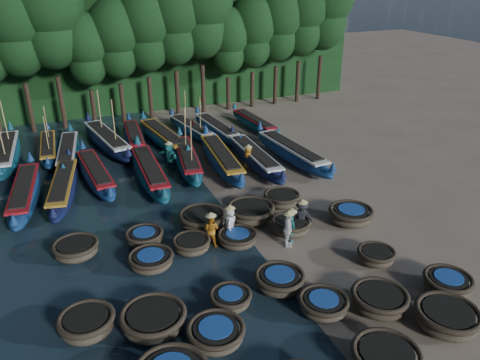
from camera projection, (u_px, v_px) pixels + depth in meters
name	position (u px, v px, depth m)	size (l,w,h in m)	color
ground	(243.00, 232.00, 22.49)	(120.00, 120.00, 0.00)	#7E6F5C
foliage_wall	(137.00, 51.00, 40.12)	(40.00, 3.00, 10.00)	black
coracle_3	(386.00, 358.00, 14.74)	(2.63, 2.63, 0.74)	brown
coracle_4	(447.00, 318.00, 16.35)	(2.30, 2.30, 0.82)	brown
coracle_6	(216.00, 333.00, 15.75)	(2.02, 2.02, 0.69)	brown
coracle_7	(323.00, 304.00, 17.12)	(2.24, 2.24, 0.67)	brown
coracle_8	(380.00, 300.00, 17.24)	(2.53, 2.53, 0.78)	brown
coracle_9	(448.00, 283.00, 18.22)	(1.93, 1.93, 0.73)	brown
coracle_10	(87.00, 324.00, 16.10)	(2.34, 2.34, 0.80)	brown
coracle_11	(154.00, 319.00, 16.30)	(2.64, 2.64, 0.79)	brown
coracle_12	(231.00, 299.00, 17.43)	(1.86, 1.86, 0.65)	brown
coracle_13	(280.00, 280.00, 18.38)	(2.45, 2.45, 0.73)	brown
coracle_14	(376.00, 256.00, 20.00)	(1.80, 1.80, 0.66)	brown
coracle_15	(151.00, 260.00, 19.70)	(2.12, 2.12, 0.67)	brown
coracle_16	(192.00, 244.00, 20.78)	(1.86, 1.86, 0.69)	brown
coracle_17	(238.00, 238.00, 21.32)	(1.97, 1.97, 0.64)	brown
coracle_18	(291.00, 226.00, 22.23)	(2.22, 2.22, 0.73)	brown
coracle_19	(351.00, 215.00, 23.10)	(2.27, 2.27, 0.81)	brown
coracle_20	(76.00, 249.00, 20.41)	(2.08, 2.08, 0.73)	brown
coracle_21	(144.00, 237.00, 21.36)	(1.93, 1.93, 0.67)	brown
coracle_22	(203.00, 219.00, 22.65)	(2.34, 2.34, 0.85)	brown
coracle_23	(251.00, 212.00, 23.35)	(2.77, 2.77, 0.84)	brown
coracle_24	(282.00, 199.00, 24.78)	(2.32, 2.32, 0.74)	brown
long_boat_1	(25.00, 193.00, 25.10)	(2.24, 8.38, 1.48)	navy
long_boat_2	(63.00, 187.00, 25.78)	(2.72, 8.10, 1.44)	#0F1638
long_boat_3	(96.00, 173.00, 27.50)	(2.08, 8.09, 1.43)	navy
long_boat_4	(150.00, 172.00, 27.63)	(1.80, 8.81, 1.55)	#0F4355
long_boat_5	(187.00, 159.00, 29.47)	(2.73, 8.29, 3.56)	#0F4355
long_boat_6	(221.00, 159.00, 29.44)	(2.37, 8.89, 1.57)	navy
long_boat_7	(255.00, 157.00, 29.69)	(1.74, 8.64, 1.52)	#0F1638
long_boat_8	(292.00, 152.00, 30.42)	(2.26, 9.01, 1.59)	navy
long_boat_9	(7.00, 153.00, 30.27)	(1.92, 8.90, 3.78)	#0F4355
long_boat_10	(49.00, 148.00, 31.38)	(1.53, 7.33, 3.11)	navy
long_boat_11	(68.00, 152.00, 30.57)	(2.37, 8.04, 1.42)	#0F4355
long_boat_12	(107.00, 140.00, 32.49)	(3.12, 9.05, 3.89)	#0F1638
long_boat_13	(134.00, 137.00, 33.52)	(1.94, 7.49, 1.32)	navy
long_boat_14	(164.00, 138.00, 33.07)	(2.67, 8.72, 1.55)	#0F4355
long_boat_15	(191.00, 129.00, 35.07)	(2.48, 7.46, 3.21)	navy
long_boat_16	(217.00, 129.00, 34.91)	(2.04, 8.10, 1.43)	navy
long_boat_17	(254.00, 123.00, 36.40)	(1.80, 7.52, 1.33)	#0F4355
fisherman_0	(230.00, 222.00, 21.61)	(0.87, 0.97, 1.87)	silver
fisherman_1	(291.00, 224.00, 21.43)	(0.52, 0.59, 1.79)	#176461
fisherman_2	(211.00, 229.00, 21.15)	(0.97, 0.96, 1.78)	#BB7318
fisherman_3	(302.00, 216.00, 22.15)	(1.24, 1.03, 1.86)	black
fisherman_4	(288.00, 228.00, 20.99)	(0.81, 1.11, 1.95)	silver
fisherman_5	(169.00, 155.00, 29.18)	(1.14, 1.66, 1.92)	#176461
fisherman_6	(248.00, 156.00, 29.19)	(0.80, 0.88, 1.71)	#BB7318
tree_3	(13.00, 23.00, 32.77)	(4.92, 4.92, 11.60)	black
tree_4	(47.00, 12.00, 33.29)	(5.34, 5.34, 12.58)	black
tree_5	(86.00, 49.00, 35.22)	(3.68, 3.68, 8.68)	black
tree_6	(116.00, 38.00, 35.73)	(4.09, 4.09, 9.65)	black
tree_7	(145.00, 27.00, 36.25)	(4.51, 4.51, 10.63)	black
tree_8	(173.00, 17.00, 36.77)	(4.92, 4.92, 11.60)	black
tree_9	(200.00, 7.00, 37.29)	(5.34, 5.34, 12.58)	black
tree_10	(228.00, 40.00, 39.22)	(3.68, 3.68, 8.68)	black
tree_11	(253.00, 30.00, 39.73)	(4.09, 4.09, 9.65)	black
tree_12	(277.00, 21.00, 40.25)	(4.51, 4.51, 10.63)	black
tree_13	(301.00, 12.00, 40.77)	(4.92, 4.92, 11.60)	black
tree_14	(324.00, 3.00, 41.29)	(5.34, 5.34, 12.58)	black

